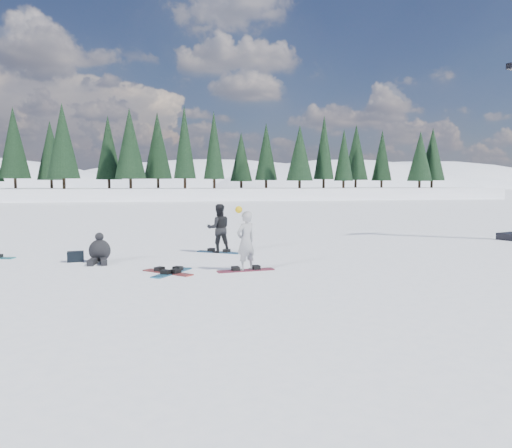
{
  "coord_description": "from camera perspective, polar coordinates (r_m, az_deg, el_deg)",
  "views": [
    {
      "loc": [
        -1.44,
        -13.32,
        2.28
      ],
      "look_at": [
        1.17,
        0.62,
        1.1
      ],
      "focal_mm": 35.0,
      "sensor_mm": 36.0,
      "label": 1
    }
  ],
  "objects": [
    {
      "name": "ground",
      "position": [
        13.59,
        -4.4,
        -4.91
      ],
      "size": [
        420.0,
        420.0,
        0.0
      ],
      "primitive_type": "plane",
      "color": "white",
      "rests_on": "ground"
    },
    {
      "name": "snowboarder_man",
      "position": [
        16.25,
        -4.28,
        -0.5
      ],
      "size": [
        0.8,
        0.64,
        1.59
      ],
      "primitive_type": "imported",
      "rotation": [
        0.0,
        0.0,
        3.19
      ],
      "color": "black",
      "rests_on": "ground"
    },
    {
      "name": "gear_bag",
      "position": [
        15.32,
        -19.93,
        -3.52
      ],
      "size": [
        0.49,
        0.36,
        0.3
      ],
      "primitive_type": "cube",
      "rotation": [
        0.0,
        0.0,
        0.13
      ],
      "color": "black",
      "rests_on": "ground"
    },
    {
      "name": "snowboard_man",
      "position": [
        16.34,
        -4.26,
        -3.22
      ],
      "size": [
        1.41,
        1.06,
        0.03
      ],
      "primitive_type": "cube",
      "rotation": [
        0.0,
        0.0,
        -0.58
      ],
      "color": "#195C8D",
      "rests_on": "ground"
    },
    {
      "name": "snowboard_loose_b",
      "position": [
        12.84,
        -10.07,
        -5.48
      ],
      "size": [
        1.27,
        1.25,
        0.03
      ],
      "primitive_type": "cube",
      "rotation": [
        0.0,
        0.0,
        -0.77
      ],
      "color": "maroon",
      "rests_on": "ground"
    },
    {
      "name": "seated_rider",
      "position": [
        14.95,
        -17.46,
        -2.96
      ],
      "size": [
        0.63,
        1.02,
        0.86
      ],
      "rotation": [
        0.0,
        0.0,
        0.03
      ],
      "color": "black",
      "rests_on": "ground"
    },
    {
      "name": "snowboard_woman",
      "position": [
        12.95,
        -1.17,
        -5.32
      ],
      "size": [
        1.52,
        0.5,
        0.03
      ],
      "primitive_type": "cube",
      "rotation": [
        0.0,
        0.0,
        0.15
      ],
      "color": "maroon",
      "rests_on": "ground"
    },
    {
      "name": "snowboard_loose_a",
      "position": [
        12.8,
        -9.59,
        -5.51
      ],
      "size": [
        1.07,
        1.4,
        0.03
      ],
      "primitive_type": "cube",
      "rotation": [
        0.0,
        0.0,
        0.98
      ],
      "color": "#1A6891",
      "rests_on": "ground"
    },
    {
      "name": "snowboarder_woman",
      "position": [
        12.84,
        -1.19,
        -1.92
      ],
      "size": [
        0.67,
        0.61,
        1.69
      ],
      "rotation": [
        0.0,
        0.0,
        3.68
      ],
      "color": "#AEAEB3",
      "rests_on": "ground"
    },
    {
      "name": "alpine_backdrop",
      "position": [
        203.4,
        -13.47,
        0.06
      ],
      "size": [
        412.5,
        227.0,
        53.2
      ],
      "color": "white",
      "rests_on": "ground"
    }
  ]
}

